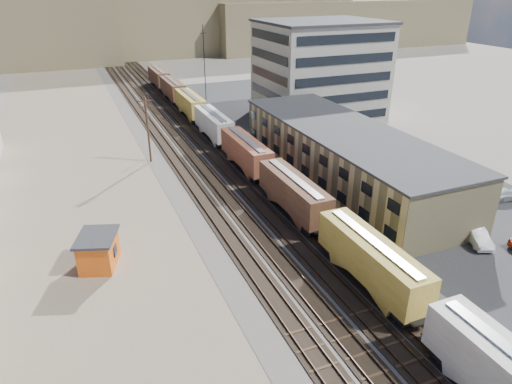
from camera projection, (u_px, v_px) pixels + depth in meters
name	position (u px, v px, depth m)	size (l,w,h in m)	color
ground	(351.00, 316.00, 37.82)	(300.00, 300.00, 0.00)	#6B6356
ballast_bed	(191.00, 139.00, 79.61)	(18.00, 200.00, 0.06)	#4C4742
dirt_yard	(72.00, 178.00, 64.27)	(24.00, 180.00, 0.03)	#786652
asphalt_lot	(346.00, 150.00, 74.77)	(26.00, 120.00, 0.04)	#232326
rail_tracks	(188.00, 139.00, 79.39)	(11.40, 200.00, 0.24)	black
freight_train	(228.00, 136.00, 72.31)	(3.00, 119.74, 4.46)	black
warehouse	(344.00, 154.00, 62.42)	(12.40, 40.40, 7.25)	tan
office_tower	(320.00, 70.00, 89.62)	(22.60, 18.60, 18.45)	#9E998E
utility_pole_north	(148.00, 128.00, 67.73)	(2.20, 0.32, 10.00)	#382619
radio_mast	(205.00, 74.00, 86.23)	(1.20, 0.16, 18.00)	black
hills_north	(106.00, 12.00, 172.31)	(265.00, 80.00, 32.00)	brown
maintenance_shed	(98.00, 250.00, 43.88)	(4.78, 5.41, 3.32)	#DC5914
parked_car_white	(477.00, 236.00, 48.05)	(1.68, 4.81, 1.59)	white
parked_car_silver	(505.00, 194.00, 57.56)	(2.05, 5.04, 1.46)	#B6BABE
parked_car_blue	(349.00, 134.00, 79.81)	(2.84, 6.17, 1.71)	navy
parked_car_far	(330.00, 111.00, 93.71)	(1.80, 4.49, 1.53)	white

